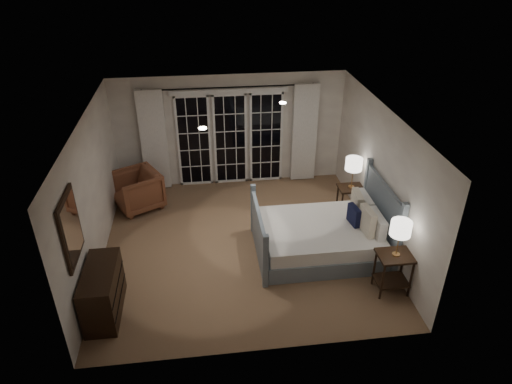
{
  "coord_description": "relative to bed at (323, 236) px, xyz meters",
  "views": [
    {
      "loc": [
        -0.62,
        -6.86,
        5.05
      ],
      "look_at": [
        0.27,
        0.08,
        1.05
      ],
      "focal_mm": 32.0,
      "sensor_mm": 36.0,
      "label": 1
    }
  ],
  "objects": [
    {
      "name": "floor",
      "position": [
        -1.42,
        0.39,
        -0.33
      ],
      "size": [
        5.0,
        5.0,
        0.0
      ],
      "primitive_type": "plane",
      "color": "#91644E",
      "rests_on": "ground"
    },
    {
      "name": "curtain_right",
      "position": [
        0.23,
        2.77,
        0.82
      ],
      "size": [
        0.55,
        0.1,
        2.25
      ],
      "primitive_type": "cube",
      "color": "white",
      "rests_on": "curtain_rod"
    },
    {
      "name": "lamp_right",
      "position": [
        0.84,
        1.12,
        0.82
      ],
      "size": [
        0.33,
        0.33,
        0.63
      ],
      "color": "tan",
      "rests_on": "nightstand_right"
    },
    {
      "name": "downlight_b",
      "position": [
        -2.02,
        -0.01,
        2.16
      ],
      "size": [
        0.12,
        0.12,
        0.01
      ],
      "primitive_type": "cylinder",
      "color": "white",
      "rests_on": "ceiling"
    },
    {
      "name": "dresser",
      "position": [
        -3.65,
        -1.07,
        0.07
      ],
      "size": [
        0.47,
        1.12,
        0.79
      ],
      "color": "black",
      "rests_on": "floor"
    },
    {
      "name": "armchair",
      "position": [
        -3.44,
        1.97,
        0.08
      ],
      "size": [
        1.19,
        1.18,
        0.81
      ],
      "primitive_type": "imported",
      "rotation": [
        0.0,
        0.0,
        -1.08
      ],
      "color": "brown",
      "rests_on": "floor"
    },
    {
      "name": "ceiling",
      "position": [
        -1.42,
        0.39,
        2.17
      ],
      "size": [
        5.0,
        5.0,
        0.0
      ],
      "primitive_type": "plane",
      "rotation": [
        3.14,
        0.0,
        0.0
      ],
      "color": "white",
      "rests_on": "wall_back"
    },
    {
      "name": "lamp_left",
      "position": [
        0.83,
        -1.16,
        0.87
      ],
      "size": [
        0.32,
        0.32,
        0.61
      ],
      "color": "tan",
      "rests_on": "nightstand_left"
    },
    {
      "name": "curtain_left",
      "position": [
        -3.07,
        2.77,
        0.82
      ],
      "size": [
        0.55,
        0.1,
        2.25
      ],
      "primitive_type": "cube",
      "color": "white",
      "rests_on": "curtain_rod"
    },
    {
      "name": "wall_front",
      "position": [
        -1.42,
        -2.11,
        0.92
      ],
      "size": [
        5.0,
        0.02,
        2.5
      ],
      "primitive_type": "cube",
      "color": "white",
      "rests_on": "floor"
    },
    {
      "name": "nightstand_left",
      "position": [
        0.83,
        -1.16,
        0.14
      ],
      "size": [
        0.55,
        0.44,
        0.71
      ],
      "color": "black",
      "rests_on": "floor"
    },
    {
      "name": "downlight_a",
      "position": [
        -0.62,
        0.99,
        2.16
      ],
      "size": [
        0.12,
        0.12,
        0.01
      ],
      "primitive_type": "cylinder",
      "color": "white",
      "rests_on": "ceiling"
    },
    {
      "name": "wall_right",
      "position": [
        1.08,
        0.39,
        0.92
      ],
      "size": [
        0.02,
        5.0,
        2.5
      ],
      "primitive_type": "cube",
      "color": "white",
      "rests_on": "floor"
    },
    {
      "name": "nightstand_right",
      "position": [
        0.84,
        1.12,
        0.1
      ],
      "size": [
        0.5,
        0.4,
        0.65
      ],
      "color": "black",
      "rests_on": "floor"
    },
    {
      "name": "french_doors",
      "position": [
        -1.42,
        2.85,
        0.76
      ],
      "size": [
        2.5,
        0.04,
        2.2
      ],
      "color": "black",
      "rests_on": "wall_back"
    },
    {
      "name": "wall_back",
      "position": [
        -1.42,
        2.89,
        0.92
      ],
      "size": [
        5.0,
        0.02,
        2.5
      ],
      "primitive_type": "cube",
      "color": "white",
      "rests_on": "floor"
    },
    {
      "name": "mirror",
      "position": [
        -3.88,
        -1.07,
        1.22
      ],
      "size": [
        0.05,
        0.85,
        1.0
      ],
      "color": "black",
      "rests_on": "wall_left"
    },
    {
      "name": "bed",
      "position": [
        0.0,
        0.0,
        0.0
      ],
      "size": [
        2.24,
        1.61,
        1.31
      ],
      "color": "slate",
      "rests_on": "floor"
    },
    {
      "name": "wall_left",
      "position": [
        -3.92,
        0.39,
        0.92
      ],
      "size": [
        0.02,
        5.0,
        2.5
      ],
      "primitive_type": "cube",
      "color": "white",
      "rests_on": "floor"
    },
    {
      "name": "curtain_rod",
      "position": [
        -1.42,
        2.79,
        1.92
      ],
      "size": [
        3.5,
        0.03,
        0.03
      ],
      "primitive_type": "cylinder",
      "rotation": [
        0.0,
        1.57,
        0.0
      ],
      "color": "black",
      "rests_on": "wall_back"
    }
  ]
}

